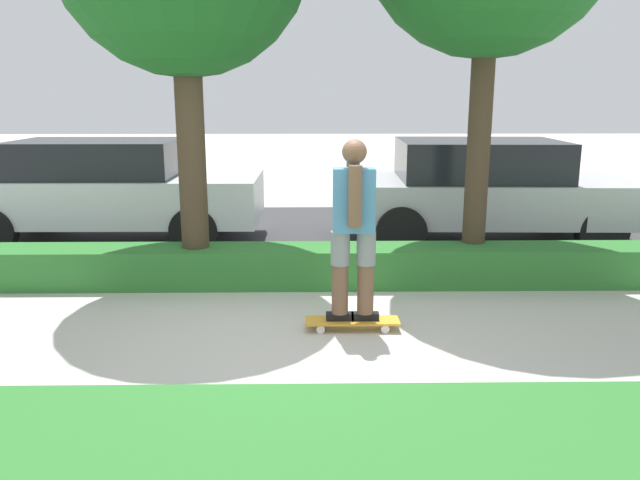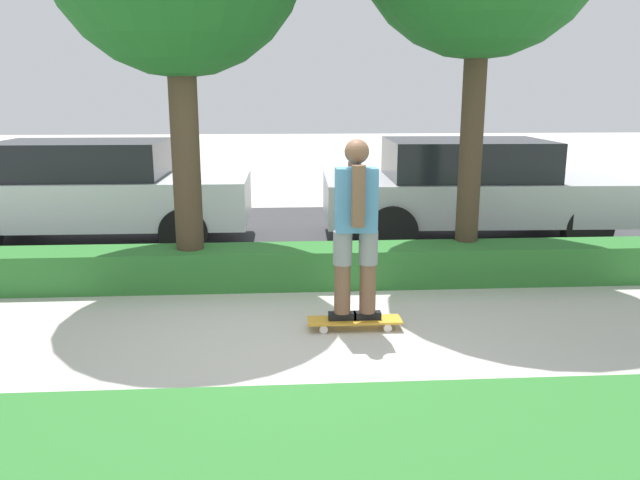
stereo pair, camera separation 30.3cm
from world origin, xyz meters
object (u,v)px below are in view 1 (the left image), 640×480
at_px(skater_person, 354,226).
at_px(parked_car_middle, 484,189).
at_px(parked_car_front, 106,189).
at_px(skateboard, 352,322).

relative_size(skater_person, parked_car_middle, 0.37).
relative_size(skater_person, parked_car_front, 0.38).
relative_size(parked_car_front, parked_car_middle, 0.99).
height_order(skater_person, parked_car_front, skater_person).
distance_m(parked_car_front, parked_car_middle, 5.62).
bearing_deg(parked_car_front, skateboard, -46.66).
height_order(skateboard, parked_car_middle, parked_car_middle).
distance_m(skateboard, parked_car_front, 5.08).
height_order(skater_person, parked_car_middle, skater_person).
bearing_deg(parked_car_front, skater_person, -46.66).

